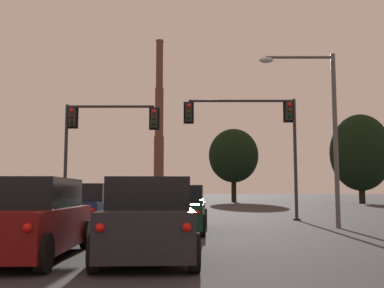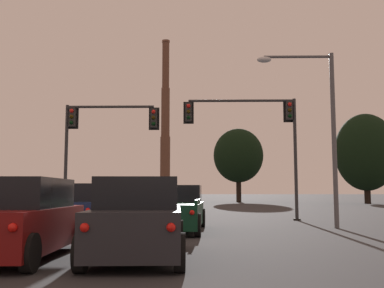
{
  "view_description": "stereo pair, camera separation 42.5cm",
  "coord_description": "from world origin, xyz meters",
  "px_view_note": "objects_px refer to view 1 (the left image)",
  "views": [
    {
      "loc": [
        0.8,
        0.34,
        1.54
      ],
      "look_at": [
        0.66,
        33.61,
        5.09
      ],
      "focal_mm": 42.0,
      "sensor_mm": 36.0,
      "label": 1
    },
    {
      "loc": [
        1.22,
        0.34,
        1.54
      ],
      "look_at": [
        0.66,
        33.61,
        5.09
      ],
      "focal_mm": 42.0,
      "sensor_mm": 36.0,
      "label": 2
    }
  ],
  "objects_px": {
    "suv_left_lane_second": "(31,219)",
    "smokestack": "(161,134)",
    "street_lamp": "(324,117)",
    "pickup_truck_center_lane_front": "(181,210)",
    "traffic_light_overhead_left": "(99,132)",
    "suv_left_lane_front": "(89,208)",
    "suv_center_lane_second": "(152,219)",
    "traffic_light_overhead_right": "(260,127)"
  },
  "relations": [
    {
      "from": "suv_left_lane_second",
      "to": "smokestack",
      "type": "height_order",
      "value": "smokestack"
    },
    {
      "from": "street_lamp",
      "to": "smokestack",
      "type": "xyz_separation_m",
      "value": [
        -17.17,
        135.59,
        16.88
      ]
    },
    {
      "from": "pickup_truck_center_lane_front",
      "to": "traffic_light_overhead_left",
      "type": "height_order",
      "value": "traffic_light_overhead_left"
    },
    {
      "from": "smokestack",
      "to": "traffic_light_overhead_left",
      "type": "bearing_deg",
      "value": -87.23
    },
    {
      "from": "suv_left_lane_front",
      "to": "street_lamp",
      "type": "xyz_separation_m",
      "value": [
        9.91,
        1.01,
        3.87
      ]
    },
    {
      "from": "traffic_light_overhead_left",
      "to": "suv_left_lane_front",
      "type": "bearing_deg",
      "value": -80.91
    },
    {
      "from": "suv_center_lane_second",
      "to": "smokestack",
      "type": "relative_size",
      "value": 0.09
    },
    {
      "from": "suv_left_lane_front",
      "to": "traffic_light_overhead_left",
      "type": "bearing_deg",
      "value": 100.25
    },
    {
      "from": "pickup_truck_center_lane_front",
      "to": "traffic_light_overhead_right",
      "type": "relative_size",
      "value": 0.83
    },
    {
      "from": "suv_left_lane_front",
      "to": "traffic_light_overhead_right",
      "type": "relative_size",
      "value": 0.74
    },
    {
      "from": "traffic_light_overhead_left",
      "to": "pickup_truck_center_lane_front",
      "type": "bearing_deg",
      "value": -52.23
    },
    {
      "from": "pickup_truck_center_lane_front",
      "to": "suv_center_lane_second",
      "type": "xyz_separation_m",
      "value": [
        -0.48,
        -7.44,
        0.09
      ]
    },
    {
      "from": "pickup_truck_center_lane_front",
      "to": "suv_left_lane_front",
      "type": "relative_size",
      "value": 1.13
    },
    {
      "from": "suv_left_lane_front",
      "to": "traffic_light_overhead_right",
      "type": "xyz_separation_m",
      "value": [
        7.93,
        6.28,
        4.24
      ]
    },
    {
      "from": "traffic_light_overhead_left",
      "to": "street_lamp",
      "type": "xyz_separation_m",
      "value": [
        10.83,
        -4.75,
        -0.02
      ]
    },
    {
      "from": "suv_left_lane_front",
      "to": "traffic_light_overhead_right",
      "type": "distance_m",
      "value": 10.96
    },
    {
      "from": "suv_center_lane_second",
      "to": "traffic_light_overhead_right",
      "type": "height_order",
      "value": "traffic_light_overhead_right"
    },
    {
      "from": "suv_left_lane_second",
      "to": "smokestack",
      "type": "relative_size",
      "value": 0.09
    },
    {
      "from": "smokestack",
      "to": "traffic_light_overhead_right",
      "type": "bearing_deg",
      "value": -83.35
    },
    {
      "from": "pickup_truck_center_lane_front",
      "to": "traffic_light_overhead_right",
      "type": "height_order",
      "value": "traffic_light_overhead_right"
    },
    {
      "from": "suv_left_lane_front",
      "to": "street_lamp",
      "type": "relative_size",
      "value": 0.65
    },
    {
      "from": "traffic_light_overhead_right",
      "to": "smokestack",
      "type": "relative_size",
      "value": 0.12
    },
    {
      "from": "traffic_light_overhead_right",
      "to": "smokestack",
      "type": "distance_m",
      "value": 132.25
    },
    {
      "from": "pickup_truck_center_lane_front",
      "to": "suv_left_lane_front",
      "type": "bearing_deg",
      "value": 178.77
    },
    {
      "from": "suv_center_lane_second",
      "to": "traffic_light_overhead_left",
      "type": "xyz_separation_m",
      "value": [
        -4.17,
        13.44,
        3.89
      ]
    },
    {
      "from": "smokestack",
      "to": "suv_left_lane_front",
      "type": "bearing_deg",
      "value": -86.96
    },
    {
      "from": "pickup_truck_center_lane_front",
      "to": "suv_left_lane_second",
      "type": "height_order",
      "value": "suv_left_lane_second"
    },
    {
      "from": "suv_left_lane_front",
      "to": "traffic_light_overhead_left",
      "type": "relative_size",
      "value": 0.79
    },
    {
      "from": "suv_left_lane_second",
      "to": "traffic_light_overhead_right",
      "type": "bearing_deg",
      "value": 60.29
    },
    {
      "from": "suv_left_lane_front",
      "to": "street_lamp",
      "type": "distance_m",
      "value": 10.69
    },
    {
      "from": "suv_left_lane_front",
      "to": "suv_center_lane_second",
      "type": "height_order",
      "value": "same"
    },
    {
      "from": "suv_left_lane_second",
      "to": "smokestack",
      "type": "distance_m",
      "value": 146.06
    },
    {
      "from": "suv_left_lane_second",
      "to": "street_lamp",
      "type": "distance_m",
      "value": 13.48
    },
    {
      "from": "suv_left_lane_second",
      "to": "traffic_light_overhead_left",
      "type": "height_order",
      "value": "traffic_light_overhead_left"
    },
    {
      "from": "suv_left_lane_second",
      "to": "traffic_light_overhead_right",
      "type": "distance_m",
      "value": 16.47
    },
    {
      "from": "suv_left_lane_second",
      "to": "traffic_light_overhead_right",
      "type": "relative_size",
      "value": 0.74
    },
    {
      "from": "pickup_truck_center_lane_front",
      "to": "street_lamp",
      "type": "relative_size",
      "value": 0.73
    },
    {
      "from": "pickup_truck_center_lane_front",
      "to": "traffic_light_overhead_right",
      "type": "bearing_deg",
      "value": 59.79
    },
    {
      "from": "pickup_truck_center_lane_front",
      "to": "traffic_light_overhead_left",
      "type": "bearing_deg",
      "value": 130.31
    },
    {
      "from": "pickup_truck_center_lane_front",
      "to": "suv_left_lane_front",
      "type": "xyz_separation_m",
      "value": [
        -3.73,
        0.25,
        0.09
      ]
    },
    {
      "from": "traffic_light_overhead_right",
      "to": "street_lamp",
      "type": "distance_m",
      "value": 5.64
    },
    {
      "from": "suv_center_lane_second",
      "to": "smokestack",
      "type": "xyz_separation_m",
      "value": [
        -10.51,
        144.29,
        20.75
      ]
    }
  ]
}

